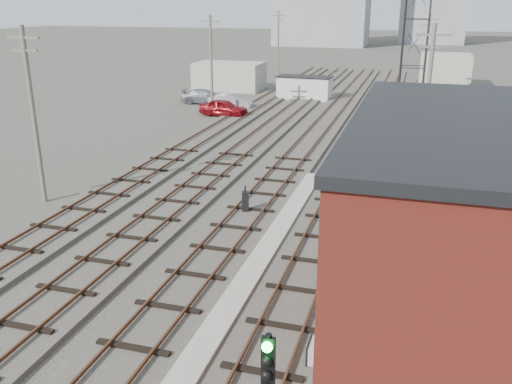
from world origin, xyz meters
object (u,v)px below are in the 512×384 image
at_px(car_red, 224,108).
at_px(switch_stand, 245,202).
at_px(car_silver, 231,101).
at_px(car_grey, 205,97).
at_px(site_trailer, 304,88).

bearing_deg(car_red, switch_stand, -151.91).
bearing_deg(car_silver, car_grey, 59.81).
relative_size(site_trailer, car_grey, 1.20).
relative_size(switch_stand, site_trailer, 0.23).
xyz_separation_m(car_red, car_grey, (-4.13, 5.70, -0.04)).
bearing_deg(car_silver, switch_stand, -161.92).
height_order(car_red, car_silver, car_red).
height_order(site_trailer, car_grey, site_trailer).
bearing_deg(car_grey, car_red, -148.02).
xyz_separation_m(site_trailer, car_red, (-5.27, -11.38, -0.48)).
height_order(site_trailer, car_red, site_trailer).
height_order(car_red, car_grey, car_red).
distance_m(car_red, car_silver, 3.93).
distance_m(switch_stand, car_grey, 31.88).
bearing_deg(car_silver, site_trailer, -40.70).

